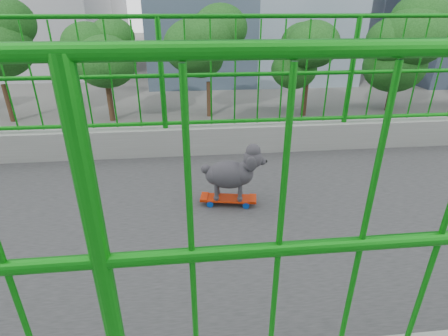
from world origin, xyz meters
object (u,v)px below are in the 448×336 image
Objects in this scene: car_4 at (148,140)px; car_6 at (247,220)px; car_2 at (107,188)px; skateboard at (228,199)px; poodle at (232,172)px; car_7 at (62,193)px.

car_4 is 0.83× the size of car_6.
skateboard is at bearing -160.68° from car_2.
skateboard is 0.92× the size of poodle.
car_4 is at bearing -153.50° from car_6.
poodle is 15.21m from car_7.
car_6 is at bearing -153.50° from car_4.
skateboard is 15.09m from car_7.
car_4 reaches higher than car_7.
poodle is 0.09× the size of car_2.
car_6 is (-8.94, 1.81, -6.32)m from skateboard.
poodle is 19.90m from car_4.
car_4 reaches higher than car_6.
car_4 is at bearing -11.35° from car_2.
skateboard is 0.11× the size of car_4.
car_2 is at bearing -90.00° from car_7.
poodle is 0.11× the size of car_7.
skateboard reaches higher than car_2.
car_6 is at bearing -111.52° from car_7.
car_2 reaches higher than car_4.
car_4 is at bearing -160.50° from poodle.
car_6 is at bearing 178.85° from skateboard.
car_2 reaches higher than car_7.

